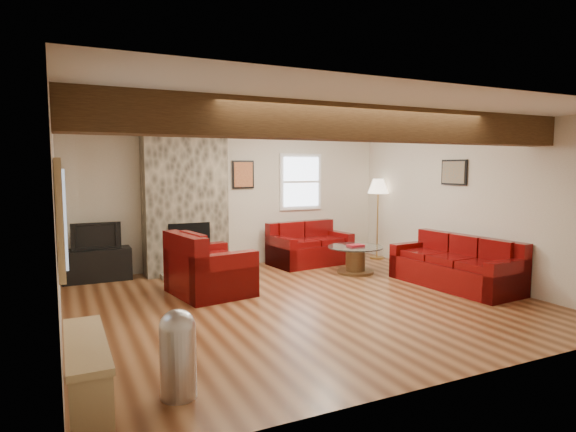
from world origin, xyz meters
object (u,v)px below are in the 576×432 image
object	(u,v)px
tv_cabinet	(97,265)
television	(96,236)
sofa_three	(454,262)
loveseat	(310,243)
floor_lamp	(378,191)
armchair_red	(210,263)
coffee_table	(355,260)

from	to	relation	value
tv_cabinet	television	world-z (taller)	television
sofa_three	television	world-z (taller)	television
loveseat	floor_lamp	distance (m)	1.79
armchair_red	tv_cabinet	xyz separation A→B (m)	(-1.42, 1.58, -0.19)
coffee_table	television	size ratio (longest dim) A/B	1.27
sofa_three	floor_lamp	world-z (taller)	floor_lamp
armchair_red	loveseat	bearing A→B (deg)	-70.98
armchair_red	television	size ratio (longest dim) A/B	1.49
television	sofa_three	bearing A→B (deg)	-29.55
sofa_three	loveseat	xyz separation A→B (m)	(-1.17, 2.50, 0.01)
armchair_red	television	world-z (taller)	television
sofa_three	tv_cabinet	bearing A→B (deg)	-124.27
loveseat	coffee_table	world-z (taller)	loveseat
loveseat	television	size ratio (longest dim) A/B	1.97
floor_lamp	sofa_three	bearing A→B (deg)	-97.53
loveseat	television	xyz separation A→B (m)	(-3.76, 0.30, 0.35)
television	floor_lamp	size ratio (longest dim) A/B	0.47
armchair_red	floor_lamp	xyz separation A→B (m)	(3.83, 1.21, 0.92)
coffee_table	television	distance (m)	4.34
television	armchair_red	bearing A→B (deg)	-48.07
loveseat	armchair_red	world-z (taller)	armchair_red
loveseat	tv_cabinet	distance (m)	3.77
loveseat	television	distance (m)	3.78
loveseat	armchair_red	xyz separation A→B (m)	(-2.33, -1.28, 0.06)
tv_cabinet	coffee_table	bearing A→B (deg)	-17.93
tv_cabinet	floor_lamp	xyz separation A→B (m)	(5.25, -0.38, 1.11)
coffee_table	sofa_three	bearing A→B (deg)	-60.51
sofa_three	television	xyz separation A→B (m)	(-4.93, 2.80, 0.35)
sofa_three	loveseat	world-z (taller)	loveseat
armchair_red	television	xyz separation A→B (m)	(-1.42, 1.58, 0.29)
sofa_three	tv_cabinet	distance (m)	5.67
armchair_red	tv_cabinet	world-z (taller)	armchair_red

